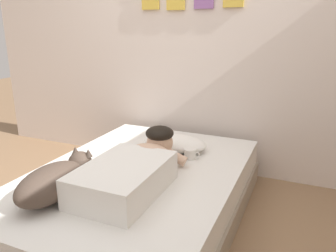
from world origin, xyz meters
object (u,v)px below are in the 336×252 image
(bed, at_px, (138,195))
(dog, at_px, (55,180))
(pillow, at_px, (174,143))
(cell_phone, at_px, (151,179))
(coffee_cup, at_px, (190,154))
(person_lying, at_px, (135,167))

(bed, distance_m, dog, 0.63)
(pillow, bearing_deg, dog, -108.53)
(bed, bearing_deg, dog, -116.70)
(bed, xyz_separation_m, cell_phone, (0.15, -0.09, 0.19))
(pillow, bearing_deg, coffee_cup, -35.34)
(person_lying, relative_size, dog, 1.60)
(pillow, xyz_separation_m, dog, (-0.33, -0.98, 0.05))
(dog, height_order, cell_phone, dog)
(bed, relative_size, cell_phone, 13.83)
(person_lying, bearing_deg, pillow, 90.20)
(person_lying, bearing_deg, cell_phone, 48.86)
(dog, bearing_deg, cell_phone, 46.16)
(person_lying, distance_m, cell_phone, 0.15)
(bed, distance_m, cell_phone, 0.26)
(bed, relative_size, pillow, 3.72)
(pillow, distance_m, dog, 1.03)
(dog, height_order, coffee_cup, dog)
(bed, bearing_deg, cell_phone, -30.83)
(cell_phone, bearing_deg, pillow, 97.22)
(bed, height_order, pillow, pillow)
(person_lying, height_order, cell_phone, person_lying)
(person_lying, distance_m, coffee_cup, 0.55)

